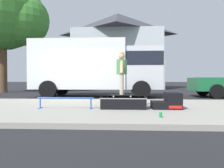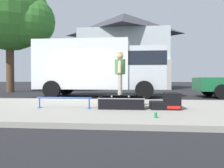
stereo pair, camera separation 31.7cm
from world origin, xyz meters
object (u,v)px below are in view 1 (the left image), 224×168
Objects in this scene: skate_box at (123,102)px; box_truck at (97,66)px; skater_kid at (122,69)px; street_tree_main at (7,13)px; kicker_ramp at (168,102)px; skateboard at (122,95)px; soda_can at (161,115)px; grind_rail at (65,100)px.

skate_box is 5.85m from box_truck.
box_truck is at bearing 104.19° from skater_kid.
skate_box is at bearing -46.43° from street_tree_main.
kicker_ramp is at bearing -42.34° from street_tree_main.
skateboard is at bearing 179.07° from kicker_ramp.
street_tree_main reaches higher than soda_can.
soda_can is at bearing -27.90° from grind_rail.
grind_rail is 1.86m from skater_kid.
street_tree_main reaches higher than skater_kid.
skateboard reaches higher than grind_rail.
kicker_ramp reaches higher than skateboard.
street_tree_main is at bearing 133.48° from skater_kid.
box_truck is at bearing 116.47° from kicker_ramp.
box_truck is 0.78× the size of street_tree_main.
kicker_ramp is at bearing 2.81° from grind_rail.
grind_rail is 12.60m from street_tree_main.
kicker_ramp is 1.37m from skateboard.
street_tree_main is (-8.45, 8.91, 5.31)m from skateboard.
kicker_ramp is 0.12× the size of box_truck.
street_tree_main is at bearing 154.07° from box_truck.
skater_kid is (-0.05, 0.02, 0.96)m from skate_box.
skater_kid is 2.03m from soda_can.
soda_can is at bearing -48.14° from street_tree_main.
box_truck reaches higher than soda_can.
skateboard is 0.63× the size of skater_kid.
grind_rail is (-1.68, -0.15, 0.07)m from skate_box.
skate_box is at bearing 119.25° from soda_can.
skate_box is 0.19× the size of box_truck.
box_truck is at bearing 104.59° from skate_box.
soda_can is (0.87, -1.49, -0.32)m from skateboard.
skater_kid is at bearing -46.52° from street_tree_main.
skate_box and grind_rail have the same top height.
skate_box is at bearing -75.41° from box_truck.
grind_rail is at bearing -177.19° from kicker_ramp.
grind_rail is at bearing -174.99° from skate_box.
kicker_ramp is 6.47× the size of soda_can.
box_truck is (-2.74, 5.50, 1.39)m from kicker_ramp.
skate_box is 0.21m from skateboard.
skateboard is 0.12× the size of box_truck.
skate_box is at bearing 5.01° from grind_rail.
skateboard is (1.63, 0.17, 0.13)m from grind_rail.
skater_kid is 0.14× the size of street_tree_main.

